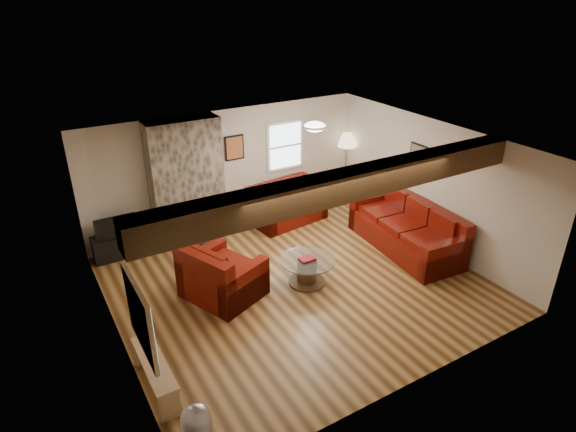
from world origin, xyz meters
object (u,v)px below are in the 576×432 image
at_px(armchair_red, 222,270).
at_px(tv_cabinet, 118,246).
at_px(coffee_table, 307,271).
at_px(floor_lamp, 347,144).
at_px(sofa_three, 406,226).
at_px(loveseat, 287,203).
at_px(television, 115,225).

distance_m(armchair_red, tv_cabinet, 2.50).
distance_m(armchair_red, coffee_table, 1.48).
distance_m(coffee_table, floor_lamp, 3.80).
bearing_deg(armchair_red, coffee_table, -128.70).
xyz_separation_m(sofa_three, loveseat, (-1.36, 2.23, -0.05)).
relative_size(armchair_red, floor_lamp, 0.69).
xyz_separation_m(sofa_three, coffee_table, (-2.32, -0.06, -0.24)).
distance_m(sofa_three, television, 5.55).
bearing_deg(sofa_three, coffee_table, -83.67).
bearing_deg(sofa_three, tv_cabinet, -112.35).
bearing_deg(coffee_table, sofa_three, 1.48).
relative_size(loveseat, floor_lamp, 0.94).
xyz_separation_m(sofa_three, television, (-4.93, 2.53, 0.20)).
xyz_separation_m(tv_cabinet, floor_lamp, (5.25, -0.14, 1.21)).
bearing_deg(armchair_red, television, 7.31).
bearing_deg(armchair_red, loveseat, -73.43).
bearing_deg(coffee_table, armchair_red, 163.25).
height_order(armchair_red, television, armchair_red).
bearing_deg(television, loveseat, -4.80).
height_order(loveseat, armchair_red, armchair_red).
height_order(tv_cabinet, floor_lamp, floor_lamp).
xyz_separation_m(sofa_three, tv_cabinet, (-4.93, 2.53, -0.24)).
bearing_deg(tv_cabinet, armchair_red, -60.74).
height_order(armchair_red, tv_cabinet, armchair_red).
bearing_deg(television, coffee_table, -44.80).
relative_size(sofa_three, floor_lamp, 1.45).
xyz_separation_m(armchair_red, tv_cabinet, (-1.22, 2.17, -0.24)).
xyz_separation_m(loveseat, floor_lamp, (1.68, 0.16, 1.02)).
xyz_separation_m(sofa_three, armchair_red, (-3.71, 0.36, 0.00)).
relative_size(sofa_three, armchair_red, 2.09).
bearing_deg(television, floor_lamp, -1.48).
xyz_separation_m(coffee_table, floor_lamp, (2.64, 2.46, 1.21)).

